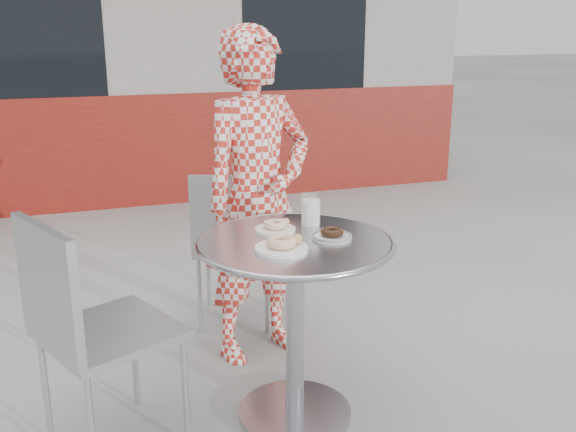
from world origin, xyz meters
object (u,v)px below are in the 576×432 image
object	(u,v)px
chair_left	(111,379)
milk_cup	(311,211)
plate_checker	(332,235)
seated_person	(258,198)
plate_near	(282,245)
plate_far	(276,227)
bistro_table	(295,286)
chair_far	(236,275)

from	to	relation	value
chair_left	milk_cup	xyz separation A→B (m)	(0.85, 0.12, 0.55)
plate_checker	milk_cup	xyz separation A→B (m)	(-0.02, 0.19, 0.05)
milk_cup	seated_person	bearing A→B (deg)	103.06
plate_near	chair_left	bearing A→B (deg)	167.90
plate_far	milk_cup	xyz separation A→B (m)	(0.16, 0.03, 0.04)
bistro_table	seated_person	size ratio (longest dim) A/B	0.49
chair_left	plate_near	distance (m)	0.83
chair_far	plate_checker	world-z (taller)	chair_far
plate_checker	chair_far	bearing A→B (deg)	98.16
plate_near	milk_cup	size ratio (longest dim) A/B	1.52
chair_left	plate_far	bearing A→B (deg)	-106.40
chair_left	plate_near	world-z (taller)	chair_left
chair_far	milk_cup	size ratio (longest dim) A/B	6.66
seated_person	plate_checker	world-z (taller)	seated_person
seated_person	plate_far	xyz separation A→B (m)	(-0.06, -0.47, 0.00)
plate_far	plate_checker	xyz separation A→B (m)	(0.18, -0.16, -0.00)
bistro_table	plate_far	distance (m)	0.25
chair_far	seated_person	xyz separation A→B (m)	(0.03, -0.37, 0.53)
bistro_table	milk_cup	world-z (taller)	milk_cup
plate_far	seated_person	bearing A→B (deg)	82.81
chair_left	plate_near	bearing A→B (deg)	-126.17
plate_near	milk_cup	bearing A→B (deg)	51.20
plate_near	plate_checker	world-z (taller)	plate_near
plate_checker	milk_cup	distance (m)	0.20
bistro_table	plate_far	xyz separation A→B (m)	(-0.03, 0.14, 0.21)
plate_checker	milk_cup	bearing A→B (deg)	94.82
plate_far	milk_cup	size ratio (longest dim) A/B	1.25
seated_person	plate_near	xyz separation A→B (m)	(-0.11, -0.70, 0.01)
chair_far	plate_near	size ratio (longest dim) A/B	4.37
seated_person	chair_far	bearing A→B (deg)	76.56
chair_far	milk_cup	xyz separation A→B (m)	(0.13, -0.80, 0.57)
bistro_table	chair_far	bearing A→B (deg)	90.04
plate_far	milk_cup	distance (m)	0.17
bistro_table	plate_near	bearing A→B (deg)	-132.32
plate_far	plate_checker	world-z (taller)	plate_far
bistro_table	seated_person	xyz separation A→B (m)	(0.02, 0.61, 0.20)
chair_left	seated_person	size ratio (longest dim) A/B	0.59
bistro_table	plate_checker	distance (m)	0.25
plate_far	plate_near	size ratio (longest dim) A/B	0.82
chair_left	seated_person	world-z (taller)	seated_person
seated_person	plate_far	distance (m)	0.47
bistro_table	plate_near	size ratio (longest dim) A/B	3.95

